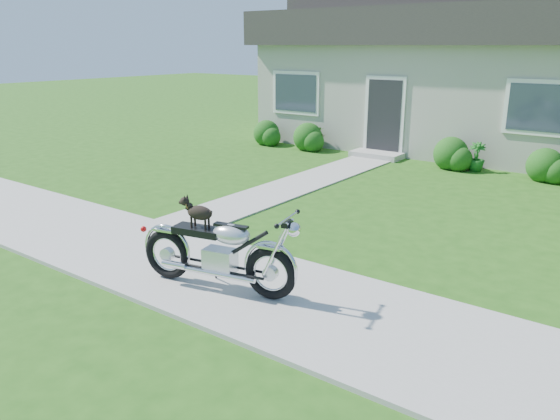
{
  "coord_description": "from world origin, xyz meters",
  "views": [
    {
      "loc": [
        5.22,
        -4.99,
        3.01
      ],
      "look_at": [
        0.79,
        1.0,
        0.75
      ],
      "focal_mm": 35.0,
      "sensor_mm": 36.0,
      "label": 1
    }
  ],
  "objects_px": {
    "house": "(477,75)",
    "potted_plant_left": "(315,139)",
    "motorcycle_with_dog": "(219,251)",
    "potted_plant_right": "(476,157)"
  },
  "relations": [
    {
      "from": "house",
      "to": "potted_plant_right",
      "type": "distance_m",
      "value": 4.08
    },
    {
      "from": "potted_plant_left",
      "to": "motorcycle_with_dog",
      "type": "bearing_deg",
      "value": -64.12
    },
    {
      "from": "house",
      "to": "motorcycle_with_dog",
      "type": "bearing_deg",
      "value": -86.13
    },
    {
      "from": "potted_plant_left",
      "to": "house",
      "type": "bearing_deg",
      "value": 44.74
    },
    {
      "from": "house",
      "to": "potted_plant_left",
      "type": "bearing_deg",
      "value": -135.26
    },
    {
      "from": "house",
      "to": "potted_plant_right",
      "type": "relative_size",
      "value": 17.44
    },
    {
      "from": "house",
      "to": "motorcycle_with_dog",
      "type": "distance_m",
      "value": 12.46
    },
    {
      "from": "potted_plant_left",
      "to": "potted_plant_right",
      "type": "relative_size",
      "value": 0.91
    },
    {
      "from": "potted_plant_right",
      "to": "motorcycle_with_dog",
      "type": "height_order",
      "value": "motorcycle_with_dog"
    },
    {
      "from": "potted_plant_right",
      "to": "motorcycle_with_dog",
      "type": "distance_m",
      "value": 8.9
    }
  ]
}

